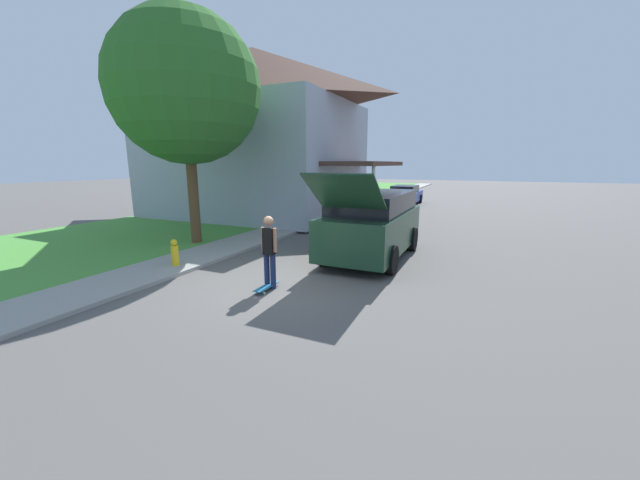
{
  "coord_description": "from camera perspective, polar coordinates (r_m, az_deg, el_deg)",
  "views": [
    {
      "loc": [
        4.36,
        -7.13,
        2.88
      ],
      "look_at": [
        0.49,
        1.23,
        0.9
      ],
      "focal_mm": 20.0,
      "sensor_mm": 36.0,
      "label": 1
    }
  ],
  "objects": [
    {
      "name": "lawn_tree_far",
      "position": [
        21.88,
        -2.02,
        20.01
      ],
      "size": [
        4.09,
        4.09,
        7.88
      ],
      "color": "brown",
      "rests_on": "lawn"
    },
    {
      "name": "sidewalk",
      "position": [
        15.62,
        -6.29,
        1.61
      ],
      "size": [
        1.8,
        80.0,
        0.1
      ],
      "color": "gray",
      "rests_on": "ground_plane"
    },
    {
      "name": "skateboarder",
      "position": [
        8.31,
        -8.12,
        -1.39
      ],
      "size": [
        0.41,
        0.23,
        1.72
      ],
      "color": "#192347",
      "rests_on": "ground_plane"
    },
    {
      "name": "fire_hydrant",
      "position": [
        10.67,
        -22.21,
        -1.91
      ],
      "size": [
        0.2,
        0.2,
        0.74
      ],
      "color": "gold",
      "rests_on": "sidewalk"
    },
    {
      "name": "suv_parked",
      "position": [
        11.09,
        8.41,
        2.62
      ],
      "size": [
        2.18,
        5.42,
        2.68
      ],
      "color": "#193823",
      "rests_on": "ground_plane"
    },
    {
      "name": "ground_plane",
      "position": [
        8.84,
        -6.3,
        -6.96
      ],
      "size": [
        120.0,
        120.0,
        0.0
      ],
      "primitive_type": "plane",
      "color": "#54514F"
    },
    {
      "name": "car_down_street",
      "position": [
        26.64,
        13.42,
        7.03
      ],
      "size": [
        1.96,
        4.57,
        1.35
      ],
      "color": "navy",
      "rests_on": "ground_plane"
    },
    {
      "name": "lawn",
      "position": [
        18.26,
        -18.22,
        2.56
      ],
      "size": [
        10.0,
        80.0,
        0.08
      ],
      "color": "#478E38",
      "rests_on": "ground_plane"
    },
    {
      "name": "lawn_tree_near",
      "position": [
        13.7,
        -20.72,
        21.7
      ],
      "size": [
        5.01,
        5.01,
        7.77
      ],
      "color": "brown",
      "rests_on": "lawn"
    },
    {
      "name": "skateboard",
      "position": [
        8.43,
        -8.55,
        -7.41
      ],
      "size": [
        0.23,
        0.81,
        0.1
      ],
      "color": "#236B99",
      "rests_on": "ground_plane"
    },
    {
      "name": "house",
      "position": [
        20.68,
        -10.37,
        16.78
      ],
      "size": [
        13.16,
        8.76,
        8.77
      ],
      "color": "#99A3B2",
      "rests_on": "lawn"
    }
  ]
}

